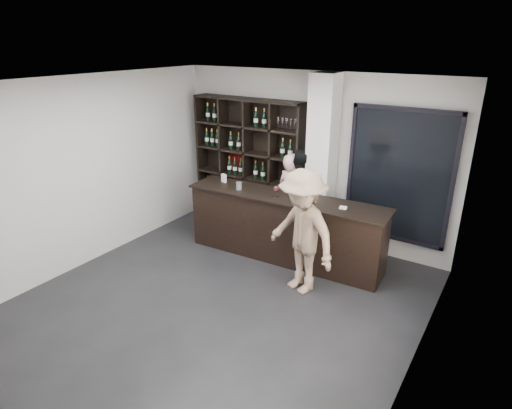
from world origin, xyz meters
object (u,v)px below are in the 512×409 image
Objects in this scene: wine_shelf at (248,164)px; tasting_counter at (284,228)px; customer at (302,232)px; taster_black at (301,197)px; taster_pink at (291,198)px.

wine_shelf reaches higher than tasting_counter.
customer is (1.90, -1.52, -0.31)m from wine_shelf.
taster_black is 0.95× the size of customer.
taster_black is (0.19, 0.00, 0.06)m from taster_pink.
wine_shelf is 1.34× the size of customer.
taster_pink reaches higher than tasting_counter.
wine_shelf reaches higher than taster_pink.
wine_shelf reaches higher than taster_black.
taster_black is at bearing 137.16° from customer.
tasting_counter is at bearing 101.23° from taster_black.
taster_pink is at bearing -9.37° from wine_shelf.
tasting_counter is at bearing -33.57° from wine_shelf.
wine_shelf is 2.45m from customer.
customer reaches higher than taster_pink.
taster_pink is at bearing 107.33° from tasting_counter.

